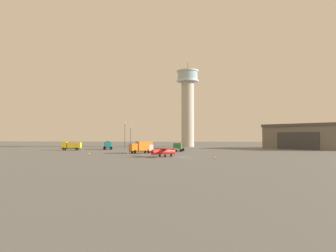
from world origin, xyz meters
name	(u,v)px	position (x,y,z in m)	size (l,w,h in m)	color
ground_plane	(182,157)	(0.00, 0.00, 0.00)	(400.00, 400.00, 0.00)	#60605E
control_tower	(188,102)	(0.15, 66.81, 19.72)	(9.66, 9.66, 37.65)	#B2AD9E
hangar	(308,136)	(44.50, 48.00, 4.55)	(32.65, 32.15, 9.05)	#6B665B
airplane_red	(163,151)	(-4.17, 0.22, 1.30)	(7.42, 7.98, 2.78)	red
truck_flatbed_green	(178,147)	(-1.99, 24.79, 1.24)	(3.48, 6.49, 2.56)	#38383D
truck_box_orange	(141,147)	(-11.44, 14.49, 1.77)	(6.39, 5.38, 3.22)	#38383D
truck_fuel_tanker_teal	(108,145)	(-27.20, 37.18, 1.67)	(4.13, 6.01, 3.02)	#38383D
truck_box_yellow	(71,146)	(-37.63, 30.55, 1.54)	(6.50, 3.64, 2.73)	#38383D
light_post_west	(131,135)	(-21.47, 48.52, 5.02)	(0.44, 0.44, 8.39)	#38383D
light_post_east	(125,133)	(-23.01, 45.16, 5.76)	(0.44, 0.44, 9.81)	#38383D
traffic_cone_near_left	(128,154)	(-13.25, 5.61, 0.36)	(0.36, 0.36, 0.72)	black
traffic_cone_near_right	(215,157)	(6.94, -4.19, 0.27)	(0.36, 0.36, 0.55)	black
traffic_cone_mid_apron	(89,154)	(-22.91, 5.81, 0.32)	(0.36, 0.36, 0.66)	black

